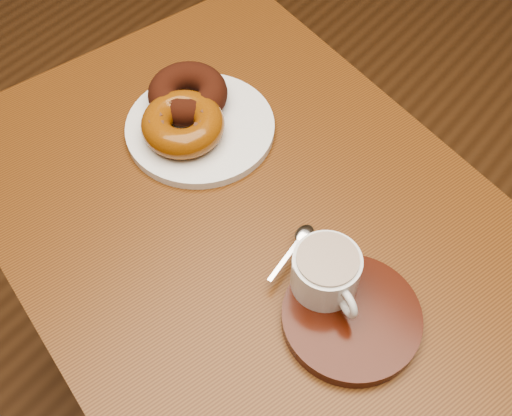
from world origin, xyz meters
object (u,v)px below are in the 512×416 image
Objects in this scene: coffee_cup at (326,272)px; donut_plate at (200,128)px; cafe_table at (246,255)px; saucer at (351,318)px.

donut_plate is at bearing -174.51° from coffee_cup.
coffee_cup is (0.30, -0.10, 0.04)m from donut_plate.
cafe_table is 5.60× the size of saucer.
coffee_cup reaches higher than cafe_table.
saucer is at bearing 9.96° from coffee_cup.
donut_plate is 0.36m from saucer.
coffee_cup is (-0.05, 0.01, 0.04)m from saucer.
coffee_cup is (0.15, -0.03, 0.17)m from cafe_table.
saucer is at bearing 1.85° from cafe_table.
coffee_cup is at bearing 2.37° from cafe_table.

